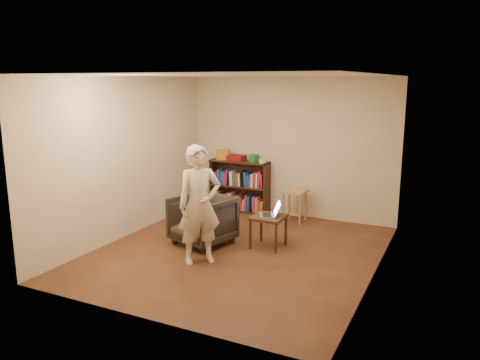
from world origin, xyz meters
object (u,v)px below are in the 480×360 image
at_px(bookshelf, 240,189).
at_px(side_table, 268,221).
at_px(laptop, 271,212).
at_px(armchair, 202,220).
at_px(person, 199,205).
at_px(stool, 295,196).

distance_m(bookshelf, side_table, 2.13).
distance_m(bookshelf, laptop, 2.13).
distance_m(bookshelf, armchair, 2.02).
bearing_deg(armchair, side_table, 32.79).
relative_size(bookshelf, armchair, 1.43).
bearing_deg(person, stool, 30.79).
bearing_deg(bookshelf, laptop, -51.15).
distance_m(bookshelf, stool, 1.24).
bearing_deg(side_table, stool, 93.37).
height_order(armchair, laptop, armchair).
bearing_deg(person, laptop, 10.18).
height_order(bookshelf, side_table, bookshelf).
bearing_deg(person, bookshelf, 57.47).
distance_m(bookshelf, person, 2.79).
distance_m(armchair, side_table, 1.04).
relative_size(side_table, person, 0.30).
bearing_deg(laptop, stool, 159.00).
relative_size(stool, armchair, 0.70).
xyz_separation_m(bookshelf, person, (0.67, -2.68, 0.40)).
relative_size(side_table, laptop, 1.14).
bearing_deg(laptop, armchair, -97.62).
xyz_separation_m(bookshelf, laptop, (1.34, -1.66, 0.11)).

